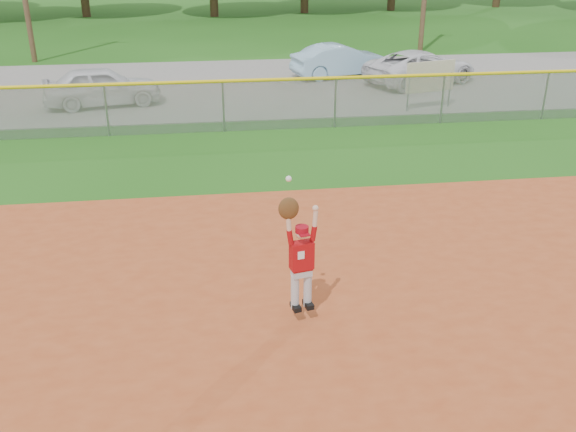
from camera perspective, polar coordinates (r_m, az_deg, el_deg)
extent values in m
plane|color=#1E5714|center=(10.15, -3.15, -8.84)|extent=(120.00, 120.00, 0.00)
cube|color=slate|center=(25.11, -6.29, 11.43)|extent=(44.00, 10.00, 0.03)
imported|color=silver|center=(22.79, -16.21, 11.04)|extent=(4.06, 2.24, 1.31)
imported|color=#96C4DF|center=(26.49, 4.67, 13.61)|extent=(4.08, 2.21, 1.28)
imported|color=white|center=(25.67, 11.72, 12.83)|extent=(4.97, 3.73, 1.25)
cylinder|color=gray|center=(21.54, 10.62, 10.62)|extent=(0.06, 0.06, 1.20)
cylinder|color=gray|center=(22.42, 14.17, 10.83)|extent=(0.06, 0.06, 1.20)
cube|color=beige|center=(21.86, 12.55, 12.00)|extent=(1.76, 0.49, 1.00)
cube|color=gray|center=(19.10, -5.77, 9.64)|extent=(40.00, 0.03, 1.50)
cylinder|color=yellow|center=(18.93, -5.86, 11.84)|extent=(40.00, 0.10, 0.10)
cylinder|color=gray|center=(19.29, -15.82, 8.99)|extent=(0.06, 0.06, 1.50)
cylinder|color=gray|center=(19.10, -5.77, 9.64)|extent=(0.06, 0.06, 1.50)
cylinder|color=gray|center=(19.49, 4.22, 9.99)|extent=(0.06, 0.06, 1.50)
cylinder|color=gray|center=(20.43, 13.56, 10.06)|extent=(0.06, 0.06, 1.50)
cylinder|color=gray|center=(21.83, 21.89, 9.89)|extent=(0.06, 0.06, 1.50)
cylinder|color=silver|center=(9.71, 0.62, -6.76)|extent=(0.15, 0.15, 0.57)
cylinder|color=silver|center=(9.77, 1.76, -6.55)|extent=(0.15, 0.15, 0.57)
cube|color=black|center=(9.81, 0.69, -8.08)|extent=(0.16, 0.25, 0.08)
cube|color=black|center=(9.87, 1.81, -7.86)|extent=(0.16, 0.25, 0.08)
cube|color=silver|center=(9.58, 1.21, -5.02)|extent=(0.32, 0.22, 0.11)
cube|color=maroon|center=(9.55, 1.21, -4.67)|extent=(0.34, 0.23, 0.05)
cube|color=#A00B0F|center=(9.45, 1.22, -3.52)|extent=(0.37, 0.25, 0.43)
cube|color=white|center=(9.32, 1.18, -3.52)|extent=(0.10, 0.03, 0.12)
sphere|color=beige|center=(9.28, 1.24, -1.50)|extent=(0.23, 0.23, 0.19)
cylinder|color=maroon|center=(9.25, 1.25, -1.19)|extent=(0.23, 0.23, 0.09)
cube|color=maroon|center=(9.19, 1.47, -1.67)|extent=(0.17, 0.14, 0.02)
cylinder|color=#A00B0F|center=(9.24, 0.19, -1.89)|extent=(0.12, 0.10, 0.24)
cylinder|color=beige|center=(9.13, 0.05, -0.57)|extent=(0.10, 0.08, 0.25)
ellipsoid|color=#4C2D14|center=(9.04, 0.05, 0.67)|extent=(0.32, 0.19, 0.34)
sphere|color=white|center=(8.87, 0.06, 3.33)|extent=(0.10, 0.10, 0.09)
cylinder|color=#A00B0F|center=(9.36, 2.28, -1.56)|extent=(0.12, 0.10, 0.24)
cylinder|color=beige|center=(9.26, 2.44, -0.21)|extent=(0.10, 0.08, 0.25)
sphere|color=beige|center=(9.20, 2.45, 0.69)|extent=(0.11, 0.11, 0.09)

